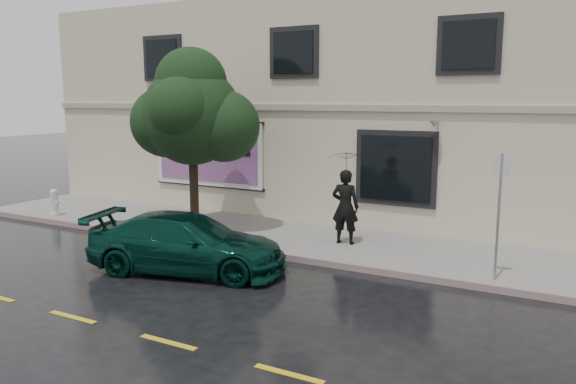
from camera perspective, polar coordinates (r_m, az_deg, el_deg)
The scene contains 12 objects.
ground at distance 13.36m, azimuth -9.51°, elevation -7.46°, with size 90.00×90.00×0.00m, color black.
sidewalk at distance 15.93m, azimuth -2.31°, elevation -4.28°, with size 20.00×3.50×0.15m, color #9A9892.
curb at distance 14.50m, azimuth -5.86°, elevation -5.71°, with size 20.00×0.18×0.16m, color gray.
road_marking at distance 10.98m, azimuth -21.03°, elevation -11.77°, with size 19.00×0.12×0.01m, color gold.
building at distance 20.62m, azimuth 5.91°, elevation 8.43°, with size 20.00×8.12×7.00m.
billboard at distance 18.73m, azimuth -8.18°, elevation 3.85°, with size 4.30×0.16×2.20m.
car at distance 12.86m, azimuth -10.21°, elevation -5.13°, with size 1.98×4.49×1.31m, color #08332A.
pedestrian at distance 14.48m, azimuth 5.83°, elevation -1.50°, with size 0.71×0.46×1.94m, color black.
umbrella at distance 14.28m, azimuth 5.92°, elevation 3.75°, with size 0.98×0.98×0.72m, color black.
street_tree at distance 15.80m, azimuth -9.73°, elevation 7.63°, with size 2.74×2.74×4.62m.
fire_hydrant at distance 19.46m, azimuth -22.66°, elevation -1.00°, with size 0.35×0.33×0.86m.
sign_pole at distance 12.15m, azimuth 20.66°, elevation -1.27°, with size 0.32×0.06×2.63m.
Camera 1 is at (7.93, -10.03, 3.87)m, focal length 35.00 mm.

